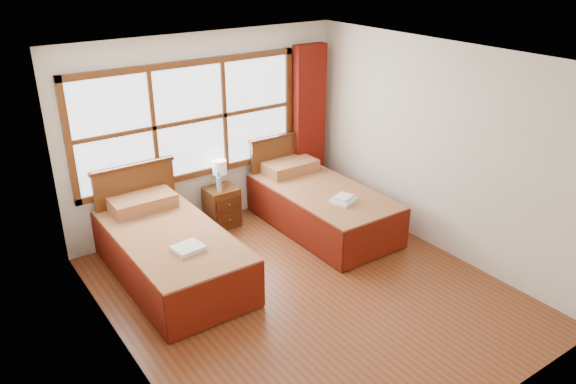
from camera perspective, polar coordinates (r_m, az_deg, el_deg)
floor at (r=6.43m, az=1.87°, el=-10.12°), size 4.50×4.50×0.00m
ceiling at (r=5.42m, az=2.24°, el=13.32°), size 4.50×4.50×0.00m
wall_back at (r=7.60m, az=-8.24°, el=6.09°), size 4.00×0.00×4.00m
wall_left at (r=4.98m, az=-16.79°, el=-4.66°), size 0.00×4.50×4.50m
wall_right at (r=7.11m, az=15.09°, el=4.23°), size 0.00×4.50×4.50m
window at (r=7.41m, az=-9.92°, el=7.12°), size 3.16×0.06×1.56m
curtain at (r=8.34m, az=2.13°, el=6.98°), size 0.50×0.16×2.30m
bed_left at (r=6.68m, az=-11.97°, el=-5.82°), size 1.14×2.21×1.11m
bed_right at (r=7.69m, az=3.25°, el=-1.28°), size 1.11×2.15×1.08m
nightstand at (r=7.78m, az=-6.71°, el=-1.50°), size 0.42×0.42×0.56m
towels_left at (r=6.12m, az=-10.11°, el=-5.62°), size 0.33×0.30×0.05m
towels_right at (r=7.17m, az=5.63°, el=-0.76°), size 0.37×0.34×0.09m
lamp at (r=7.64m, az=-6.97°, el=2.44°), size 0.19×0.19×0.37m
bottle_near at (r=7.52m, az=-7.02°, el=0.82°), size 0.06×0.06×0.24m
bottle_far at (r=7.59m, az=-7.05°, el=1.04°), size 0.06×0.06×0.24m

